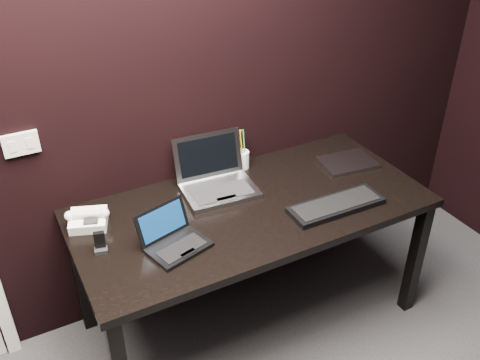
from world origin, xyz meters
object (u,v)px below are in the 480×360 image
desk_phone (88,219)px  closed_laptop (347,162)px  silver_laptop (217,181)px  netbook (174,240)px  ext_keyboard (336,205)px  pen_cup (242,159)px  desk (252,218)px  mobile_phone (100,244)px

desk_phone → closed_laptop: bearing=-4.4°
silver_laptop → closed_laptop: silver_laptop is taller
netbook → ext_keyboard: netbook is taller
silver_laptop → pen_cup: 0.25m
desk → silver_laptop: bearing=112.6°
ext_keyboard → closed_laptop: bearing=45.1°
silver_laptop → mobile_phone: bearing=-162.4°
closed_laptop → desk_phone: desk_phone is taller
closed_laptop → desk_phone: bearing=175.6°
netbook → desk_phone: 0.43m
mobile_phone → pen_cup: bearing=21.2°
closed_laptop → pen_cup: bearing=155.3°
netbook → mobile_phone: (-0.29, 0.12, 0.00)m
desk_phone → pen_cup: size_ratio=0.92×
silver_laptop → ext_keyboard: 0.60m
mobile_phone → desk: bearing=-0.2°
desk → pen_cup: pen_cup is taller
desk → desk_phone: desk_phone is taller
ext_keyboard → mobile_phone: mobile_phone is taller
netbook → silver_laptop: size_ratio=0.79×
ext_keyboard → pen_cup: bearing=111.7°
silver_laptop → desk_phone: 0.64m
silver_laptop → closed_laptop: 0.74m
silver_laptop → desk_phone: silver_laptop is taller
silver_laptop → desk_phone: size_ratio=1.85×
netbook → desk_phone: size_ratio=1.47×
silver_laptop → mobile_phone: (-0.64, -0.20, -0.01)m
ext_keyboard → pen_cup: 0.58m
desk_phone → pen_cup: bearing=8.8°
desk → silver_laptop: silver_laptop is taller
desk → ext_keyboard: (0.34, -0.21, 0.09)m
netbook → mobile_phone: size_ratio=3.21×
desk → closed_laptop: (0.64, 0.10, 0.09)m
desk → closed_laptop: 0.66m
netbook → silver_laptop: 0.48m
closed_laptop → netbook: bearing=-169.1°
ext_keyboard → desk_phone: size_ratio=2.30×
desk → desk_phone: (-0.73, 0.20, 0.11)m
silver_laptop → netbook: bearing=-138.2°
netbook → closed_laptop: 1.11m
netbook → mobile_phone: netbook is taller
desk_phone → pen_cup: pen_cup is taller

